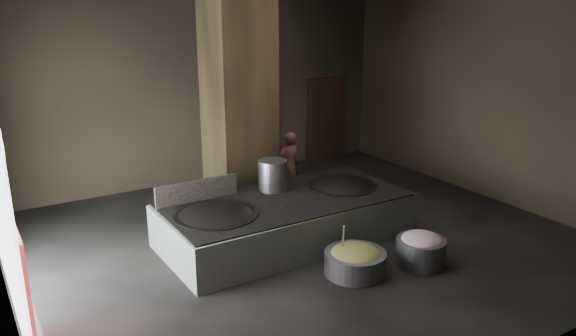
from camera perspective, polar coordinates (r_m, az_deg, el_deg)
floor at (r=10.81m, az=1.33°, el=-7.59°), size 10.00×9.00×0.10m
back_wall at (r=14.03m, az=-8.84°, el=7.82°), size 10.00×0.10×4.50m
front_wall at (r=6.87m, az=22.59°, el=-3.07°), size 10.00×0.10×4.50m
right_wall at (r=13.45m, az=19.90°, el=6.61°), size 0.10×9.00×4.50m
pillar at (r=11.54m, az=-5.01°, el=5.97°), size 1.20×1.20×4.50m
hearth_platform at (r=10.68m, az=-0.27°, el=-5.27°), size 4.64×2.26×0.80m
platform_cap at (r=10.52m, az=-0.28°, el=-3.19°), size 4.51×2.16×0.03m
wok_left at (r=9.88m, az=-7.35°, el=-5.13°), size 1.45×1.45×0.40m
wok_left_rim at (r=9.85m, az=-7.37°, el=-4.75°), size 1.48×1.48×0.05m
wok_right at (r=11.30m, az=5.45°, el=-2.16°), size 1.35×1.35×0.38m
wok_right_rim at (r=11.28m, az=5.46°, el=-1.83°), size 1.38×1.38×0.05m
stock_pot at (r=10.89m, az=-1.56°, el=-0.73°), size 0.56×0.56×0.60m
splash_guard at (r=10.47m, az=-9.23°, el=-2.27°), size 1.60×0.08×0.40m
cook at (r=12.75m, az=0.10°, el=0.29°), size 0.58×0.39×1.55m
veg_basin at (r=9.57m, az=6.83°, el=-9.53°), size 1.22×1.22×0.38m
veg_fill at (r=9.50m, az=6.86°, el=-8.68°), size 0.85×0.85×0.26m
ladle at (r=9.44m, az=5.62°, el=-7.48°), size 0.27×0.35×0.74m
meat_basin at (r=10.05m, az=13.32°, el=-8.28°), size 0.97×0.97×0.47m
meat_fill at (r=9.96m, az=13.40°, el=-7.15°), size 0.71×0.71×0.27m
doorway_near at (r=14.67m, az=-4.16°, el=3.79°), size 1.18×0.08×2.38m
doorway_near_glow at (r=14.58m, az=-3.17°, el=3.53°), size 0.75×0.04×1.78m
doorway_far at (r=15.89m, az=3.56°, el=4.84°), size 1.18×0.08×2.38m
doorway_far_glow at (r=16.04m, az=3.65°, el=4.77°), size 0.88×0.04×2.08m
left_opening at (r=8.91m, az=-27.24°, el=-3.62°), size 0.04×4.20×3.10m
pavilion_sliver at (r=8.01m, az=-25.11°, el=-11.49°), size 0.05×0.90×1.70m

